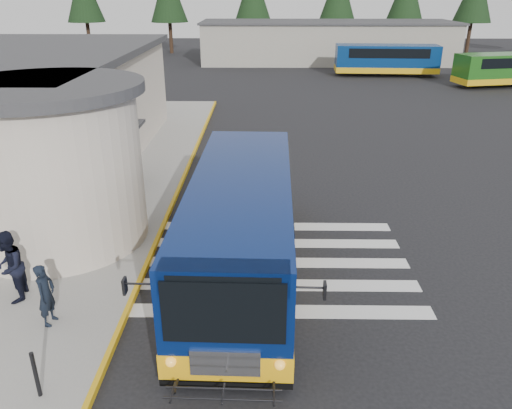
{
  "coord_description": "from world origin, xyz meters",
  "views": [
    {
      "loc": [
        -0.74,
        -13.47,
        7.36
      ],
      "look_at": [
        -0.93,
        -0.5,
        1.72
      ],
      "focal_mm": 35.0,
      "sensor_mm": 36.0,
      "label": 1
    }
  ],
  "objects_px": {
    "bollard": "(36,375)",
    "far_bus_b": "(509,68)",
    "transit_bus": "(241,231)",
    "far_bus_a": "(386,59)",
    "pedestrian_b": "(9,267)",
    "pedestrian_a": "(46,295)"
  },
  "relations": [
    {
      "from": "bollard",
      "to": "far_bus_b",
      "type": "bearing_deg",
      "value": 54.81
    },
    {
      "from": "pedestrian_b",
      "to": "bollard",
      "type": "relative_size",
      "value": 1.83
    },
    {
      "from": "bollard",
      "to": "far_bus_a",
      "type": "relative_size",
      "value": 0.11
    },
    {
      "from": "pedestrian_b",
      "to": "far_bus_a",
      "type": "height_order",
      "value": "far_bus_a"
    },
    {
      "from": "pedestrian_b",
      "to": "far_bus_a",
      "type": "relative_size",
      "value": 0.2
    },
    {
      "from": "bollard",
      "to": "far_bus_b",
      "type": "distance_m",
      "value": 41.69
    },
    {
      "from": "transit_bus",
      "to": "far_bus_b",
      "type": "relative_size",
      "value": 1.13
    },
    {
      "from": "far_bus_b",
      "to": "bollard",
      "type": "bearing_deg",
      "value": 132.8
    },
    {
      "from": "transit_bus",
      "to": "far_bus_a",
      "type": "bearing_deg",
      "value": 72.81
    },
    {
      "from": "transit_bus",
      "to": "bollard",
      "type": "relative_size",
      "value": 9.93
    },
    {
      "from": "bollard",
      "to": "far_bus_a",
      "type": "distance_m",
      "value": 42.14
    },
    {
      "from": "transit_bus",
      "to": "pedestrian_b",
      "type": "distance_m",
      "value": 5.84
    },
    {
      "from": "transit_bus",
      "to": "far_bus_a",
      "type": "height_order",
      "value": "transit_bus"
    },
    {
      "from": "pedestrian_a",
      "to": "far_bus_b",
      "type": "relative_size",
      "value": 0.17
    },
    {
      "from": "pedestrian_b",
      "to": "far_bus_a",
      "type": "bearing_deg",
      "value": 142.52
    },
    {
      "from": "transit_bus",
      "to": "far_bus_a",
      "type": "distance_m",
      "value": 36.41
    },
    {
      "from": "pedestrian_b",
      "to": "far_bus_b",
      "type": "xyz_separation_m",
      "value": [
        25.96,
        30.85,
        0.37
      ]
    },
    {
      "from": "transit_bus",
      "to": "bollard",
      "type": "distance_m",
      "value": 6.05
    },
    {
      "from": "transit_bus",
      "to": "bollard",
      "type": "xyz_separation_m",
      "value": [
        -3.7,
        -4.74,
        -0.7
      ]
    },
    {
      "from": "bollard",
      "to": "far_bus_b",
      "type": "relative_size",
      "value": 0.11
    },
    {
      "from": "far_bus_a",
      "to": "far_bus_b",
      "type": "xyz_separation_m",
      "value": [
        8.67,
        -5.16,
        -0.07
      ]
    },
    {
      "from": "pedestrian_b",
      "to": "bollard",
      "type": "distance_m",
      "value": 3.78
    }
  ]
}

